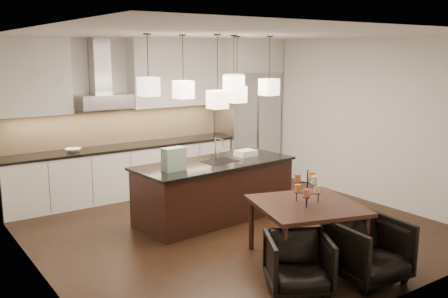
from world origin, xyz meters
TOP-DOWN VIEW (x-y plane):
  - floor at (0.00, 0.00)m, footprint 5.50×5.50m
  - ceiling at (0.00, 0.00)m, footprint 5.50×5.50m
  - wall_back at (0.00, 2.76)m, footprint 5.50×0.02m
  - wall_front at (0.00, -2.76)m, footprint 5.50×0.02m
  - wall_left at (-2.76, 0.00)m, footprint 0.02×5.50m
  - wall_right at (2.76, 0.00)m, footprint 0.02×5.50m
  - refrigerator at (2.10, 2.38)m, footprint 1.20×0.72m
  - fridge_panel at (2.10, 2.38)m, footprint 1.26×0.72m
  - lower_cabinets at (-0.62, 2.43)m, footprint 4.21×0.62m
  - countertop at (-0.62, 2.43)m, footprint 4.21×0.66m
  - backsplash at (-0.62, 2.73)m, footprint 4.21×0.02m
  - upper_cab_left at (-2.10, 2.57)m, footprint 1.25×0.35m
  - upper_cab_right at (0.55, 2.57)m, footprint 1.85×0.35m
  - hood_canopy at (-0.93, 2.48)m, footprint 0.90×0.52m
  - hood_chimney at (-0.93, 2.59)m, footprint 0.30×0.28m
  - fruit_bowl at (-1.53, 2.38)m, footprint 0.34×0.34m
  - island_body at (0.04, 0.51)m, footprint 2.49×1.16m
  - island_top at (0.04, 0.51)m, footprint 2.58×1.24m
  - faucet at (0.13, 0.62)m, footprint 0.11×0.24m
  - tote_bag at (-0.74, 0.38)m, footprint 0.34×0.20m
  - food_container at (0.70, 0.60)m, footprint 0.35×0.26m
  - dining_table at (0.08, -1.46)m, footprint 1.50×1.50m
  - candelabra at (0.08, -1.46)m, footprint 0.43×0.43m
  - candle_a at (0.21, -1.50)m, footprint 0.09×0.09m
  - candle_b at (0.05, -1.33)m, footprint 0.09×0.09m
  - candle_c at (-0.02, -1.55)m, footprint 0.09×0.09m
  - candle_d at (0.21, -1.41)m, footprint 0.09×0.09m
  - candle_e at (-0.03, -1.41)m, footprint 0.09×0.09m
  - candle_f at (0.06, -1.59)m, footprint 0.09×0.09m
  - armchair_left at (-0.56, -2.02)m, footprint 0.91×0.92m
  - armchair_right at (0.27, -2.28)m, footprint 0.83×0.85m
  - pendant_a at (-1.03, 0.53)m, footprint 0.24×0.24m
  - pendant_b at (-0.41, 0.66)m, footprint 0.24×0.24m
  - pendant_c at (0.33, 0.42)m, footprint 0.24×0.24m
  - pendant_d at (0.61, 0.73)m, footprint 0.24×0.24m
  - pendant_e at (0.97, 0.36)m, footprint 0.24×0.24m
  - pendant_f at (-0.10, 0.23)m, footprint 0.24×0.24m

SIDE VIEW (x-z plane):
  - floor at x=0.00m, z-range -0.02..0.00m
  - armchair_left at x=-0.56m, z-range 0.00..0.62m
  - armchair_right at x=0.27m, z-range 0.00..0.71m
  - dining_table at x=0.08m, z-range 0.00..0.72m
  - island_body at x=0.04m, z-range 0.00..0.85m
  - lower_cabinets at x=-0.62m, z-range 0.00..0.88m
  - island_top at x=0.04m, z-range 0.85..0.89m
  - candle_a at x=0.21m, z-range 0.85..0.94m
  - candle_b at x=0.05m, z-range 0.85..0.94m
  - candle_c at x=-0.02m, z-range 0.85..0.94m
  - countertop at x=-0.62m, z-range 0.88..0.92m
  - candelabra at x=0.08m, z-range 0.72..1.15m
  - food_container at x=0.70m, z-range 0.89..0.99m
  - fruit_bowl at x=-1.53m, z-range 0.92..0.98m
  - candle_d at x=0.21m, z-range 1.00..1.10m
  - candle_e at x=-0.03m, z-range 1.00..1.10m
  - candle_f at x=0.06m, z-range 1.00..1.10m
  - tote_bag at x=-0.74m, z-range 0.89..1.22m
  - refrigerator at x=2.10m, z-range 0.00..2.15m
  - faucet at x=0.13m, z-range 0.89..1.26m
  - backsplash at x=-0.62m, z-range 0.92..1.55m
  - wall_back at x=0.00m, z-range 0.00..2.80m
  - wall_front at x=0.00m, z-range 0.00..2.80m
  - wall_left at x=-2.76m, z-range 0.00..2.80m
  - wall_right at x=2.76m, z-range 0.00..2.80m
  - hood_canopy at x=-0.93m, z-range 1.60..1.84m
  - pendant_f at x=-0.10m, z-range 1.75..2.01m
  - pendant_d at x=0.61m, z-range 1.76..2.02m
  - pendant_b at x=-0.41m, z-range 1.88..2.14m
  - pendant_e at x=0.97m, z-range 1.88..2.14m
  - pendant_a at x=-1.03m, z-range 1.95..2.21m
  - pendant_c at x=0.33m, z-range 1.96..2.22m
  - upper_cab_left at x=-2.10m, z-range 1.55..2.80m
  - upper_cab_right at x=0.55m, z-range 1.55..2.80m
  - hood_chimney at x=-0.93m, z-range 1.84..2.80m
  - fridge_panel at x=2.10m, z-range 2.15..2.80m
  - ceiling at x=0.00m, z-range 2.80..2.82m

